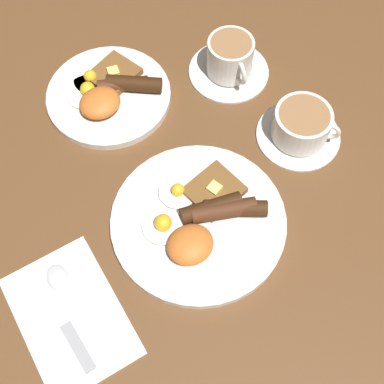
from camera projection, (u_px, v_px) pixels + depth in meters
ground_plane at (198, 224)px, 0.87m from camera, size 3.00×3.00×0.00m
breakfast_plate_near at (200, 220)px, 0.86m from camera, size 0.28×0.28×0.05m
breakfast_plate_far at (109, 93)px, 0.98m from camera, size 0.23×0.23×0.05m
teacup_near at (301, 127)px, 0.92m from camera, size 0.15×0.15×0.07m
teacup_far at (230, 60)px, 0.99m from camera, size 0.15×0.15×0.08m
napkin at (70, 316)px, 0.80m from camera, size 0.16×0.22×0.01m
knife at (66, 325)px, 0.79m from camera, size 0.02×0.18×0.01m
spoon at (64, 287)px, 0.81m from camera, size 0.03×0.17×0.01m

